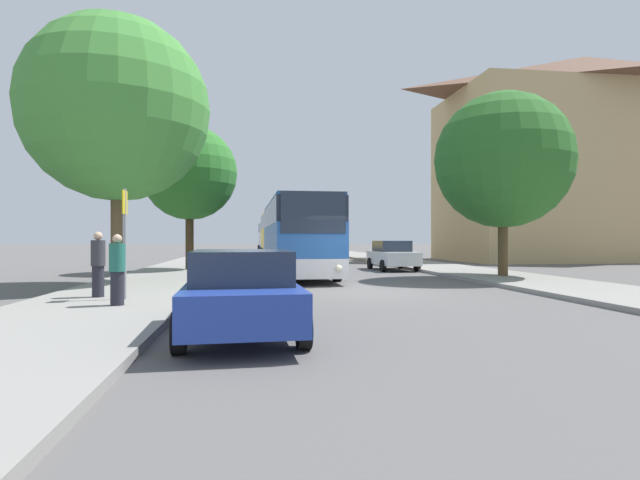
{
  "coord_description": "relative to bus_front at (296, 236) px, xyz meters",
  "views": [
    {
      "loc": [
        -3.43,
        -15.24,
        1.68
      ],
      "look_at": [
        0.33,
        11.68,
        1.61
      ],
      "focal_mm": 28.0,
      "sensor_mm": 36.0,
      "label": 1
    }
  ],
  "objects": [
    {
      "name": "tree_right_near",
      "position": [
        8.26,
        -3.43,
        3.13
      ],
      "size": [
        5.6,
        5.6,
        7.58
      ],
      "color": "#513D23",
      "rests_on": "sidewalk_right"
    },
    {
      "name": "bus_stop_sign",
      "position": [
        -5.23,
        -9.65,
        0.09
      ],
      "size": [
        0.08,
        0.45,
        2.8
      ],
      "color": "gray",
      "rests_on": "sidewalk_left"
    },
    {
      "name": "sidewalk_left",
      "position": [
        -5.66,
        -7.56,
        -1.71
      ],
      "size": [
        4.0,
        120.0,
        0.15
      ],
      "primitive_type": "cube",
      "color": "gray",
      "rests_on": "ground_plane"
    },
    {
      "name": "bus_rear",
      "position": [
        0.17,
        28.56,
        0.04
      ],
      "size": [
        2.96,
        11.08,
        3.43
      ],
      "rotation": [
        0.0,
        0.0,
        0.03
      ],
      "color": "#2D519E",
      "rests_on": "ground_plane"
    },
    {
      "name": "bus_middle",
      "position": [
        0.06,
        13.02,
        0.09
      ],
      "size": [
        2.86,
        10.47,
        3.53
      ],
      "rotation": [
        0.0,
        0.0,
        0.01
      ],
      "color": "#2D2D2D",
      "rests_on": "ground_plane"
    },
    {
      "name": "bus_front",
      "position": [
        0.0,
        0.0,
        0.0
      ],
      "size": [
        2.9,
        11.68,
        3.34
      ],
      "rotation": [
        0.0,
        0.0,
        0.01
      ],
      "color": "silver",
      "rests_on": "ground_plane"
    },
    {
      "name": "building_right_background",
      "position": [
        23.82,
        12.91,
        6.18
      ],
      "size": [
        21.15,
        10.53,
        15.92
      ],
      "color": "tan",
      "rests_on": "ground_plane"
    },
    {
      "name": "sidewalk_right",
      "position": [
        8.34,
        -7.56,
        -1.71
      ],
      "size": [
        4.0,
        120.0,
        0.15
      ],
      "primitive_type": "cube",
      "color": "gray",
      "rests_on": "ground_plane"
    },
    {
      "name": "pedestrian_waiting_far",
      "position": [
        -5.12,
        -10.84,
        -0.82
      ],
      "size": [
        0.36,
        0.36,
        1.63
      ],
      "rotation": [
        0.0,
        0.0,
        4.15
      ],
      "color": "#23232D",
      "rests_on": "sidewalk_left"
    },
    {
      "name": "parked_car_right_near",
      "position": [
        5.43,
        3.08,
        -0.98
      ],
      "size": [
        2.05,
        4.24,
        1.57
      ],
      "rotation": [
        0.0,
        0.0,
        3.16
      ],
      "color": "silver",
      "rests_on": "ground_plane"
    },
    {
      "name": "ground_plane",
      "position": [
        1.34,
        -7.56,
        -1.79
      ],
      "size": [
        300.0,
        300.0,
        0.0
      ],
      "primitive_type": "plane",
      "color": "#565454",
      "rests_on": "ground"
    },
    {
      "name": "tree_left_far",
      "position": [
        -6.73,
        -4.53,
        4.42
      ],
      "size": [
        6.43,
        6.43,
        9.28
      ],
      "color": "brown",
      "rests_on": "sidewalk_left"
    },
    {
      "name": "tree_left_near",
      "position": [
        -5.11,
        2.82,
        3.18
      ],
      "size": [
        4.72,
        4.72,
        7.2
      ],
      "color": "#47331E",
      "rests_on": "sidewalk_left"
    },
    {
      "name": "pedestrian_waiting_near",
      "position": [
        -6.05,
        -9.05,
        -0.77
      ],
      "size": [
        0.36,
        0.36,
        1.71
      ],
      "rotation": [
        0.0,
        0.0,
        3.6
      ],
      "color": "#23232D",
      "rests_on": "sidewalk_left"
    },
    {
      "name": "parked_car_left_curb",
      "position": [
        -2.25,
        -14.01,
        -1.02
      ],
      "size": [
        2.16,
        4.52,
        1.48
      ],
      "rotation": [
        0.0,
        0.0,
        0.04
      ],
      "color": "#233D9E",
      "rests_on": "ground_plane"
    }
  ]
}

